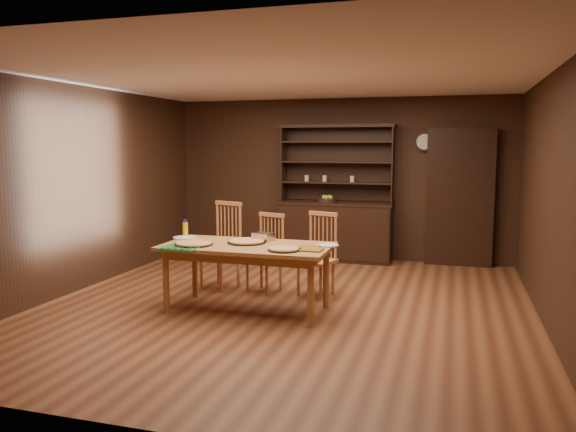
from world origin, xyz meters
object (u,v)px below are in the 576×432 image
(chair_right, at_px, (319,251))
(juice_bottle, at_px, (185,229))
(china_hutch, at_px, (335,223))
(dining_table, at_px, (247,252))
(chair_left, at_px, (224,242))
(chair_center, at_px, (267,250))

(chair_right, height_order, juice_bottle, chair_right)
(china_hutch, bearing_deg, dining_table, -96.74)
(dining_table, relative_size, chair_right, 1.82)
(chair_left, xyz_separation_m, chair_center, (0.61, -0.02, -0.07))
(chair_center, relative_size, juice_bottle, 4.84)
(dining_table, distance_m, juice_bottle, 0.98)
(china_hutch, bearing_deg, chair_right, -83.56)
(chair_left, height_order, chair_right, chair_left)
(chair_left, xyz_separation_m, chair_right, (1.28, -0.00, -0.05))
(dining_table, height_order, juice_bottle, juice_bottle)
(dining_table, relative_size, chair_center, 1.88)
(dining_table, relative_size, juice_bottle, 9.10)
(chair_right, bearing_deg, chair_center, -160.78)
(china_hutch, height_order, juice_bottle, china_hutch)
(dining_table, xyz_separation_m, chair_right, (0.60, 0.91, -0.12))
(dining_table, distance_m, chair_right, 1.10)
(dining_table, height_order, chair_right, chair_right)
(juice_bottle, bearing_deg, chair_right, 21.80)
(dining_table, bearing_deg, juice_bottle, 161.36)
(chair_center, bearing_deg, chair_right, 20.40)
(juice_bottle, bearing_deg, dining_table, -18.64)
(chair_left, relative_size, chair_center, 1.13)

